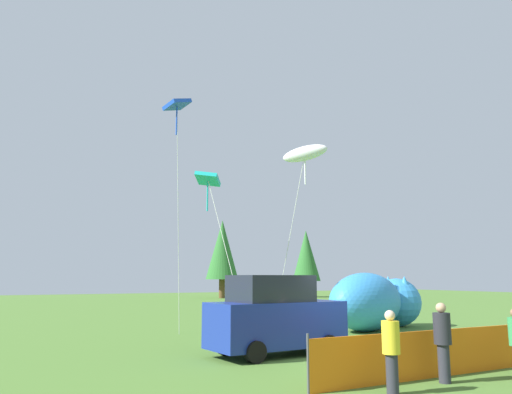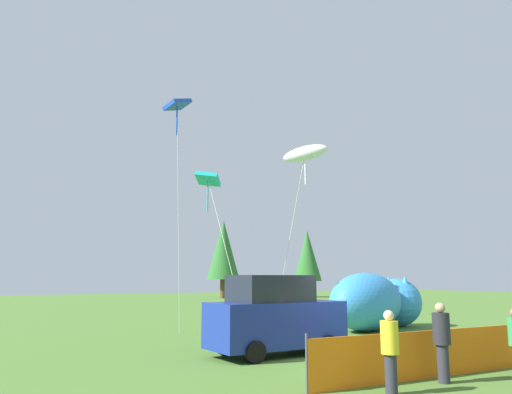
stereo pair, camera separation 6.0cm
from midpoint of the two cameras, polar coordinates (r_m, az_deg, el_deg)
The scene contains 12 objects.
ground_plane at distance 14.87m, azimuth 12.21°, elevation -17.70°, with size 120.00×120.00×0.00m, color #4C752D.
parked_car at distance 15.15m, azimuth 2.29°, elevation -13.48°, with size 4.22×2.19×2.32m.
folding_chair at distance 14.49m, azimuth 22.32°, elevation -15.47°, with size 0.76×0.76×0.89m.
inflatable_cat at distance 22.84m, azimuth 13.53°, elevation -11.73°, with size 6.20×4.04×2.45m.
safety_fence at distance 12.67m, azimuth 19.77°, elevation -16.50°, with size 7.05×0.28×1.16m.
spectator_in_green_shirt at distance 12.05m, azimuth 20.61°, elevation -14.93°, with size 0.37×0.37×1.70m.
spectator_in_black_shirt at distance 10.62m, azimuth 15.22°, elevation -16.32°, with size 0.35×0.35×1.61m.
kite_teal_diamond at distance 20.08m, azimuth -5.38°, elevation 1.77°, with size 1.42×2.92×6.43m.
kite_white_ghost at distance 20.68m, azimuth 5.69°, elevation 4.91°, with size 1.72×2.85×7.73m.
kite_blue_box at distance 21.24m, azimuth -8.91°, elevation 9.86°, with size 1.13×1.27×9.60m.
horizon_tree_west at distance 58.52m, azimuth 5.92°, elevation -6.69°, with size 3.22×3.22×7.69m.
horizon_tree_mid at distance 55.47m, azimuth -3.72°, elevation -6.05°, with size 3.58×3.58×8.53m.
Camera 2 is at (-9.08, -11.55, 2.26)m, focal length 35.00 mm.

